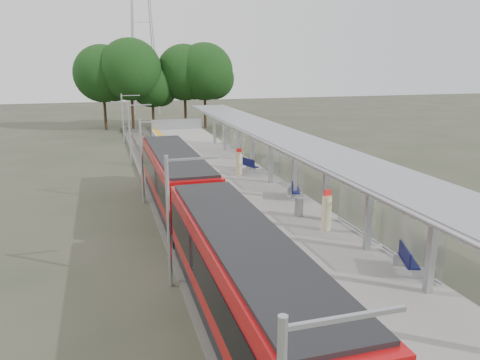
# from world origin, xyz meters

# --- Properties ---
(trackbed) EXTENTS (3.00, 70.00, 0.24)m
(trackbed) POSITION_xyz_m (-4.50, 20.00, 0.12)
(trackbed) COLOR #59544C
(trackbed) RESTS_ON ground
(platform) EXTENTS (6.00, 50.00, 1.00)m
(platform) POSITION_xyz_m (0.00, 20.00, 0.50)
(platform) COLOR gray
(platform) RESTS_ON ground
(tactile_strip) EXTENTS (0.60, 50.00, 0.02)m
(tactile_strip) POSITION_xyz_m (-2.55, 20.00, 1.01)
(tactile_strip) COLOR gold
(tactile_strip) RESTS_ON platform
(end_fence) EXTENTS (6.00, 0.10, 1.20)m
(end_fence) POSITION_xyz_m (0.00, 44.95, 1.60)
(end_fence) COLOR #9EA0A5
(end_fence) RESTS_ON platform
(train) EXTENTS (2.74, 27.60, 3.62)m
(train) POSITION_xyz_m (-4.50, 9.75, 2.05)
(train) COLOR black
(train) RESTS_ON ground
(canopy) EXTENTS (3.27, 38.00, 3.66)m
(canopy) POSITION_xyz_m (1.61, 16.19, 4.20)
(canopy) COLOR #9EA0A5
(canopy) RESTS_ON platform
(tree_cluster) EXTENTS (20.66, 9.47, 11.81)m
(tree_cluster) POSITION_xyz_m (-1.33, 53.10, 7.35)
(tree_cluster) COLOR #382316
(tree_cluster) RESTS_ON ground
(catenary_masts) EXTENTS (2.08, 48.16, 5.40)m
(catenary_masts) POSITION_xyz_m (-6.22, 19.00, 2.91)
(catenary_masts) COLOR #9EA0A5
(catenary_masts) RESTS_ON ground
(bench_near) EXTENTS (1.01, 1.61, 1.06)m
(bench_near) POSITION_xyz_m (2.24, 3.57, 1.56)
(bench_near) COLOR #0D1045
(bench_near) RESTS_ON platform
(bench_mid) EXTENTS (1.01, 1.66, 1.09)m
(bench_mid) POSITION_xyz_m (2.03, 14.10, 1.57)
(bench_mid) COLOR #0D1045
(bench_mid) RESTS_ON platform
(bench_far) EXTENTS (0.88, 1.51, 0.99)m
(bench_far) POSITION_xyz_m (1.61, 21.30, 1.52)
(bench_far) COLOR #0D1045
(bench_far) RESTS_ON platform
(info_pillar_near) EXTENTS (0.45, 0.45, 2.00)m
(info_pillar_near) POSITION_xyz_m (1.40, 8.65, 1.87)
(info_pillar_near) COLOR beige
(info_pillar_near) RESTS_ON platform
(info_pillar_far) EXTENTS (0.43, 0.43, 1.91)m
(info_pillar_far) POSITION_xyz_m (0.59, 20.66, 1.83)
(info_pillar_far) COLOR beige
(info_pillar_far) RESTS_ON platform
(litter_bin) EXTENTS (0.56, 0.56, 0.97)m
(litter_bin) POSITION_xyz_m (1.01, 10.99, 1.48)
(litter_bin) COLOR #9EA0A5
(litter_bin) RESTS_ON platform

